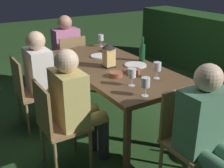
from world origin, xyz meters
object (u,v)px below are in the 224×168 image
(person_in_cream, at_px, (45,75))
(bowl_salad, at_px, (133,71))
(bowl_bread, at_px, (109,49))
(lantern_centerpiece, at_px, (109,54))
(chair_head_near, at_px, (71,61))
(dining_table, at_px, (112,70))
(plate_a, at_px, (135,65))
(chair_head_far, at_px, (187,136))
(wine_glass_d, at_px, (145,83))
(person_in_pink, at_px, (65,48))
(wine_glass_b, at_px, (157,67))
(plate_b, at_px, (100,56))
(person_in_mustard, at_px, (76,102))
(wine_glass_a, at_px, (101,38))
(person_in_green, at_px, (208,131))
(wine_glass_c, at_px, (132,74))
(bowl_olives, at_px, (116,74))
(green_bottle_on_table, at_px, (142,52))
(chair_side_left_b, at_px, (57,123))
(chair_side_left_a, at_px, (29,90))

(person_in_cream, height_order, bowl_salad, person_in_cream)
(bowl_bread, bearing_deg, lantern_centerpiece, -31.33)
(chair_head_near, distance_m, bowl_salad, 1.57)
(dining_table, xyz_separation_m, plate_a, (0.15, 0.22, 0.06))
(chair_head_far, xyz_separation_m, chair_head_near, (-2.40, 0.00, 0.00))
(wine_glass_d, height_order, plate_a, wine_glass_d)
(person_in_pink, height_order, wine_glass_b, person_in_pink)
(chair_head_far, relative_size, plate_a, 3.52)
(chair_head_far, bearing_deg, plate_b, 178.03)
(person_in_mustard, bearing_deg, bowl_bread, 135.58)
(lantern_centerpiece, xyz_separation_m, wine_glass_a, (-0.83, 0.36, -0.03))
(person_in_green, xyz_separation_m, wine_glass_b, (-0.81, 0.17, 0.24))
(wine_glass_c, xyz_separation_m, bowl_olives, (-0.28, 0.00, -0.09))
(person_in_cream, xyz_separation_m, green_bottle_on_table, (0.47, 1.04, 0.23))
(person_in_cream, distance_m, chair_head_near, 1.02)
(chair_head_far, distance_m, bowl_bread, 1.76)
(chair_head_far, xyz_separation_m, bowl_salad, (-0.86, 0.05, 0.30))
(wine_glass_c, height_order, bowl_salad, wine_glass_c)
(wine_glass_c, relative_size, plate_a, 0.68)
(person_in_green, bearing_deg, dining_table, -180.00)
(wine_glass_a, distance_m, bowl_olives, 1.22)
(chair_side_left_b, bearing_deg, green_bottle_on_table, 107.38)
(person_in_green, height_order, plate_a, person_in_green)
(chair_head_far, bearing_deg, lantern_centerpiece, -177.34)
(person_in_cream, relative_size, wine_glass_c, 6.80)
(chair_head_near, bearing_deg, lantern_centerpiece, -2.56)
(dining_table, xyz_separation_m, wine_glass_b, (0.58, 0.17, 0.17))
(chair_head_far, height_order, bowl_salad, chair_head_far)
(chair_side_left_b, xyz_separation_m, green_bottle_on_table, (-0.39, 1.24, 0.38))
(wine_glass_b, distance_m, plate_b, 0.97)
(wine_glass_c, bearing_deg, chair_side_left_a, -146.10)
(chair_side_left_a, height_order, chair_side_left_b, same)
(wine_glass_d, distance_m, bowl_olives, 0.54)
(green_bottle_on_table, distance_m, wine_glass_b, 0.59)
(dining_table, relative_size, chair_side_left_b, 2.18)
(person_in_pink, bearing_deg, bowl_salad, 1.68)
(person_in_mustard, xyz_separation_m, wine_glass_d, (0.42, 0.46, 0.24))
(person_in_mustard, height_order, wine_glass_a, person_in_mustard)
(dining_table, bearing_deg, person_in_cream, -123.27)
(person_in_pink, bearing_deg, person_in_green, 0.00)
(chair_side_left_b, bearing_deg, bowl_olives, 98.45)
(person_in_cream, relative_size, bowl_bread, 8.28)
(bowl_salad, bearing_deg, wine_glass_d, -25.24)
(green_bottle_on_table, xyz_separation_m, bowl_olives, (0.28, -0.55, -0.08))
(chair_side_left_b, bearing_deg, plate_a, 104.77)
(lantern_centerpiece, distance_m, green_bottle_on_table, 0.45)
(lantern_centerpiece, distance_m, wine_glass_b, 0.60)
(bowl_bread, bearing_deg, dining_table, -27.98)
(plate_a, bearing_deg, chair_head_near, -170.67)
(bowl_bread, bearing_deg, person_in_pink, -162.53)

